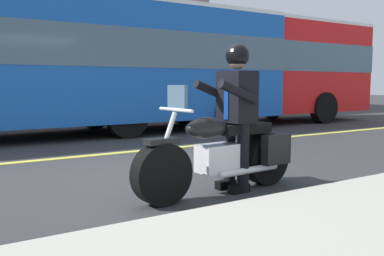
{
  "coord_description": "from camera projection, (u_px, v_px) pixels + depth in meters",
  "views": [
    {
      "loc": [
        2.25,
        5.06,
        1.27
      ],
      "look_at": [
        -0.32,
        0.94,
        0.75
      ],
      "focal_mm": 38.53,
      "sensor_mm": 36.0,
      "label": 1
    }
  ],
  "objects": [
    {
      "name": "ground_plane",
      "position": [
        136.0,
        178.0,
        5.59
      ],
      "size": [
        80.0,
        80.0,
        0.0
      ],
      "primitive_type": "plane",
      "color": "#333335"
    },
    {
      "name": "lane_center_stripe",
      "position": [
        89.0,
        156.0,
        7.28
      ],
      "size": [
        60.0,
        0.16,
        0.01
      ],
      "primitive_type": "cube",
      "color": "#E5DB4C",
      "rests_on": "ground_plane"
    },
    {
      "name": "motorcycle_main",
      "position": [
        223.0,
        155.0,
        4.79
      ],
      "size": [
        2.22,
        0.69,
        1.26
      ],
      "color": "black",
      "rests_on": "ground_plane"
    },
    {
      "name": "rider_main",
      "position": [
        236.0,
        104.0,
        4.84
      ],
      "size": [
        0.65,
        0.58,
        1.74
      ],
      "color": "black",
      "rests_on": "ground_plane"
    },
    {
      "name": "bus_near",
      "position": [
        82.0,
        59.0,
        10.03
      ],
      "size": [
        11.05,
        2.7,
        3.3
      ],
      "color": "blue",
      "rests_on": "ground_plane"
    },
    {
      "name": "bus_far",
      "position": [
        221.0,
        64.0,
        12.4
      ],
      "size": [
        11.05,
        2.7,
        3.3
      ],
      "color": "red",
      "rests_on": "ground_plane"
    }
  ]
}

